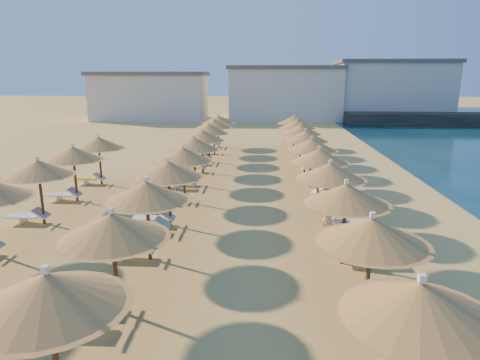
# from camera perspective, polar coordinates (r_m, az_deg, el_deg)

# --- Properties ---
(ground) EXTENTS (220.00, 220.00, 0.00)m
(ground) POSITION_cam_1_polar(r_m,az_deg,el_deg) (16.68, 0.96, -7.67)
(ground) COLOR tan
(ground) RESTS_ON ground
(jetty) EXTENTS (30.03, 4.24, 1.50)m
(jetty) POSITION_cam_1_polar(r_m,az_deg,el_deg) (60.23, 28.29, 7.12)
(jetty) COLOR black
(jetty) RESTS_ON ground
(hotel_blocks) EXTENTS (49.05, 10.64, 8.10)m
(hotel_blocks) POSITION_cam_1_polar(r_m,az_deg,el_deg) (60.85, 5.96, 11.53)
(hotel_blocks) COLOR beige
(hotel_blocks) RESTS_ON ground
(parasol_row_east) EXTENTS (2.95, 39.54, 2.88)m
(parasol_row_east) POSITION_cam_1_polar(r_m,az_deg,el_deg) (18.91, 11.15, 2.12)
(parasol_row_east) COLOR brown
(parasol_row_east) RESTS_ON ground
(parasol_row_west) EXTENTS (2.95, 39.54, 2.88)m
(parasol_row_west) POSITION_cam_1_polar(r_m,az_deg,el_deg) (19.09, -8.47, 2.34)
(parasol_row_west) COLOR brown
(parasol_row_west) RESTS_ON ground
(parasol_row_inland) EXTENTS (2.95, 19.58, 2.88)m
(parasol_row_inland) POSITION_cam_1_polar(r_m,az_deg,el_deg) (17.99, -27.75, 0.16)
(parasol_row_inland) COLOR brown
(parasol_row_inland) RESTS_ON ground
(loungers) EXTENTS (15.04, 37.20, 0.66)m
(loungers) POSITION_cam_1_polar(r_m,az_deg,el_deg) (18.70, -3.05, -4.16)
(loungers) COLOR white
(loungers) RESTS_ON ground
(beachgoer_b) EXTENTS (0.77, 0.97, 1.91)m
(beachgoer_b) POSITION_cam_1_polar(r_m,az_deg,el_deg) (21.99, 12.70, -0.07)
(beachgoer_b) COLOR tan
(beachgoer_b) RESTS_ON ground
(beachgoer_c) EXTENTS (0.98, 0.80, 1.56)m
(beachgoer_c) POSITION_cam_1_polar(r_m,az_deg,el_deg) (21.53, 12.54, -0.83)
(beachgoer_c) COLOR tan
(beachgoer_c) RESTS_ON ground
(beachgoer_a) EXTENTS (0.66, 0.79, 1.85)m
(beachgoer_a) POSITION_cam_1_polar(r_m,az_deg,el_deg) (16.64, 11.55, -4.62)
(beachgoer_a) COLOR tan
(beachgoer_a) RESTS_ON ground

